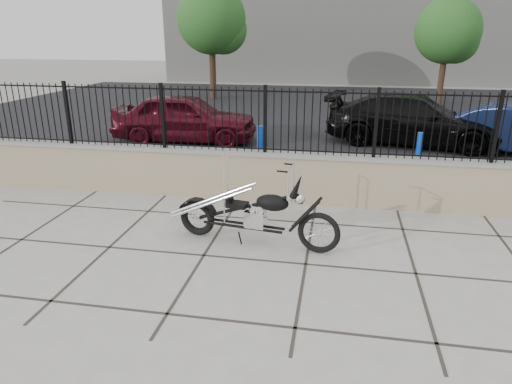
% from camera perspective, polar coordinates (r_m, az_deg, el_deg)
% --- Properties ---
extents(ground_plane, '(90.00, 90.00, 0.00)m').
position_cam_1_polar(ground_plane, '(6.58, 6.22, -8.97)').
color(ground_plane, '#99968E').
rests_on(ground_plane, ground).
extents(parking_lot, '(30.00, 30.00, 0.00)m').
position_cam_1_polar(parking_lot, '(18.55, 9.27, 9.51)').
color(parking_lot, black).
rests_on(parking_lot, ground).
extents(retaining_wall, '(14.00, 0.36, 0.96)m').
position_cam_1_polar(retaining_wall, '(8.70, 7.62, 1.61)').
color(retaining_wall, gray).
rests_on(retaining_wall, ground_plane).
extents(iron_fence, '(14.00, 0.08, 1.20)m').
position_cam_1_polar(iron_fence, '(8.44, 7.94, 8.61)').
color(iron_fence, black).
rests_on(iron_fence, retaining_wall).
extents(background_building, '(22.00, 6.00, 8.00)m').
position_cam_1_polar(background_building, '(32.30, 10.41, 20.70)').
color(background_building, beige).
rests_on(background_building, ground_plane).
extents(chopper_motorcycle, '(2.50, 0.79, 1.48)m').
position_cam_1_polar(chopper_motorcycle, '(6.87, -0.45, -0.82)').
color(chopper_motorcycle, black).
rests_on(chopper_motorcycle, ground_plane).
extents(car_red, '(4.31, 1.97, 1.43)m').
position_cam_1_polar(car_red, '(13.77, -8.88, 9.15)').
color(car_red, '#460A16').
rests_on(car_red, parking_lot).
extents(car_black, '(5.23, 2.93, 1.43)m').
position_cam_1_polar(car_black, '(14.04, 19.06, 8.52)').
color(car_black, black).
rests_on(car_black, parking_lot).
extents(bollard_a, '(0.17, 0.17, 1.12)m').
position_cam_1_polar(bollard_a, '(10.44, 0.48, 5.25)').
color(bollard_a, '#0C1DBF').
rests_on(bollard_a, ground_plane).
extents(bollard_b, '(0.16, 0.16, 1.05)m').
position_cam_1_polar(bollard_b, '(10.68, 19.60, 4.25)').
color(bollard_b, '#0C1FBC').
rests_on(bollard_b, ground_plane).
extents(tree_left, '(3.23, 3.23, 5.46)m').
position_cam_1_polar(tree_left, '(22.86, -5.64, 21.11)').
color(tree_left, '#382619').
rests_on(tree_left, ground_plane).
extents(tree_right, '(2.77, 2.77, 4.68)m').
position_cam_1_polar(tree_right, '(22.29, 22.89, 18.42)').
color(tree_right, '#382619').
rests_on(tree_right, ground_plane).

